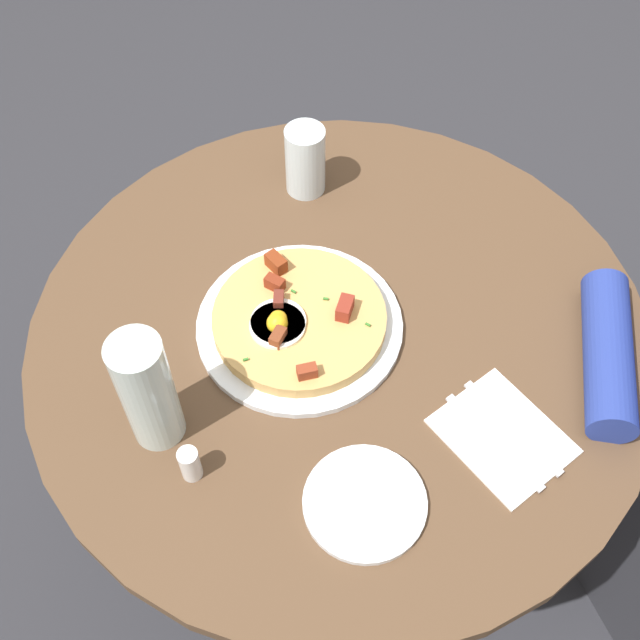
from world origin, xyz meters
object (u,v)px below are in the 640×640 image
(salt_shaker, at_px, (190,464))
(pizza_plate, at_px, (300,326))
(bread_plate, at_px, (365,503))
(fork, at_px, (512,427))
(dining_table, at_px, (338,385))
(knife, at_px, (494,442))
(water_glass, at_px, (305,160))
(water_bottle, at_px, (147,391))
(breakfast_pizza, at_px, (298,319))

(salt_shaker, bearing_deg, pizza_plate, -51.66)
(bread_plate, distance_m, fork, 0.24)
(salt_shaker, bearing_deg, bread_plate, -122.07)
(dining_table, height_order, salt_shaker, salt_shaker)
(dining_table, xyz_separation_m, fork, (-0.25, -0.16, 0.18))
(knife, bearing_deg, salt_shaker, 58.22)
(dining_table, distance_m, water_glass, 0.38)
(knife, xyz_separation_m, water_bottle, (0.19, 0.42, 0.09))
(breakfast_pizza, bearing_deg, dining_table, -109.81)
(water_bottle, relative_size, salt_shaker, 3.49)
(breakfast_pizza, height_order, salt_shaker, breakfast_pizza)
(knife, bearing_deg, pizza_plate, 16.24)
(pizza_plate, xyz_separation_m, water_glass, (0.28, -0.11, 0.06))
(pizza_plate, relative_size, water_bottle, 1.55)
(breakfast_pizza, relative_size, water_bottle, 1.29)
(knife, bearing_deg, fork, -90.00)
(water_bottle, xyz_separation_m, salt_shaker, (-0.08, -0.02, -0.07))
(bread_plate, xyz_separation_m, knife, (0.02, -0.20, 0.00))
(water_glass, bearing_deg, dining_table, 169.34)
(salt_shaker, bearing_deg, water_bottle, 16.15)
(breakfast_pizza, distance_m, water_bottle, 0.27)
(knife, distance_m, water_bottle, 0.47)
(knife, height_order, salt_shaker, salt_shaker)
(knife, distance_m, water_glass, 0.56)
(fork, xyz_separation_m, salt_shaker, (0.10, 0.43, 0.02))
(water_glass, bearing_deg, pizza_plate, 157.58)
(water_bottle, bearing_deg, breakfast_pizza, -69.35)
(pizza_plate, distance_m, fork, 0.35)
(water_glass, relative_size, water_bottle, 0.62)
(fork, bearing_deg, salt_shaker, 60.67)
(fork, relative_size, water_bottle, 0.89)
(bread_plate, bearing_deg, water_bottle, 47.11)
(water_glass, bearing_deg, breakfast_pizza, 157.11)
(bread_plate, bearing_deg, water_glass, -13.09)
(dining_table, relative_size, bread_plate, 5.80)
(fork, xyz_separation_m, water_glass, (0.55, 0.10, 0.06))
(water_glass, bearing_deg, knife, -173.21)
(bread_plate, height_order, fork, bread_plate)
(pizza_plate, distance_m, bread_plate, 0.30)
(water_bottle, bearing_deg, knife, -114.25)
(breakfast_pizza, relative_size, salt_shaker, 4.51)
(dining_table, height_order, pizza_plate, pizza_plate)
(fork, bearing_deg, knife, 90.00)
(knife, bearing_deg, breakfast_pizza, 16.62)
(pizza_plate, distance_m, salt_shaker, 0.28)
(dining_table, distance_m, water_bottle, 0.41)
(breakfast_pizza, distance_m, bread_plate, 0.30)
(fork, bearing_deg, pizza_plate, 21.99)
(breakfast_pizza, relative_size, knife, 1.45)
(breakfast_pizza, xyz_separation_m, bread_plate, (-0.30, 0.02, -0.02))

